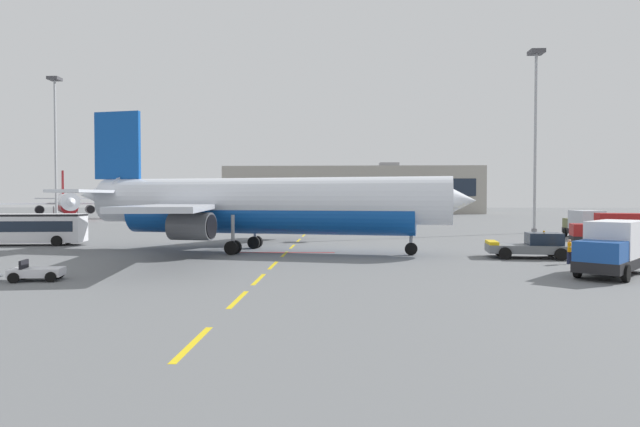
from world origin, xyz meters
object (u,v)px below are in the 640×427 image
Objects in this scene: airliner_foreground at (260,205)px; fuel_service_truck at (584,224)px; airliner_mid_left at (66,203)px; apron_light_mast_far at (536,119)px; ground_power_truck at (616,230)px; ground_crew_worker at (569,250)px; pushback_tug at (532,246)px; apron_shuttle_bus at (18,227)px; apron_light_mast_near at (55,133)px; catering_truck at (614,247)px.

airliner_foreground is 4.82× the size of fuel_service_truck.
apron_light_mast_far reaches higher than airliner_mid_left.
airliner_mid_left is 3.94× the size of ground_power_truck.
airliner_mid_left is 102.55m from ground_crew_worker.
apron_light_mast_far is (-2.27, 8.74, 13.08)m from fuel_service_truck.
pushback_tug is 23.84m from fuel_service_truck.
fuel_service_truck is (58.10, 11.21, -0.10)m from apron_shuttle_bus.
ground_crew_worker is 0.07× the size of apron_light_mast_near.
apron_light_mast_far is (31.78, 24.91, 10.78)m from airliner_foreground.
ground_power_truck is (55.66, -0.43, -0.10)m from apron_shuttle_bus.
airliner_foreground is 5.49× the size of pushback_tug.
apron_shuttle_bus is 47.98m from ground_crew_worker.
airliner_mid_left is 65.02m from apron_shuttle_bus.
apron_light_mast_far reaches higher than fuel_service_truck.
ground_power_truck reaches higher than ground_crew_worker.
apron_shuttle_bus is 59.17m from fuel_service_truck.
pushback_tug is 33.64m from apron_light_mast_far.
fuel_service_truck reaches higher than ground_crew_worker.
ground_power_truck is (10.53, 8.36, 0.74)m from pushback_tug.
apron_light_mast_near reaches higher than pushback_tug.
catering_truck is 19.29m from ground_power_truck.
apron_light_mast_far is at bearing 19.66° from apron_shuttle_bus.
apron_shuttle_bus is at bearing -169.08° from fuel_service_truck.
apron_light_mast_far is (9.47, 32.28, 13.77)m from ground_crew_worker.
airliner_foreground reaches higher than airliner_mid_left.
pushback_tug is 0.27× the size of apron_light_mast_far.
catering_truck is (73.92, -76.49, -1.88)m from airliner_mid_left.
catering_truck is 30.89m from fuel_service_truck.
apron_light_mast_near is at bearing 142.88° from ground_crew_worker.
ground_power_truck is (31.60, 4.53, -2.30)m from airliner_foreground.
airliner_mid_left is 106.39m from catering_truck.
airliner_mid_left is at bearing 115.42° from apron_light_mast_near.
apron_light_mast_near is (-73.77, 23.41, 13.44)m from fuel_service_truck.
airliner_foreground is 23.68m from ground_crew_worker.
fuel_service_truck is (12.97, 20.00, 0.74)m from pushback_tug.
apron_light_mast_far reaches higher than ground_crew_worker.
apron_light_mast_near reaches higher than ground_crew_worker.
airliner_mid_left is 17.19× the size of ground_crew_worker.
ground_power_truck reaches higher than pushback_tug.
apron_light_mast_far is at bearing -25.17° from airliner_mid_left.
catering_truck is 0.29× the size of apron_light_mast_far.
pushback_tug is 0.86× the size of ground_power_truck.
catering_truck is at bearing -45.98° from airliner_mid_left.
ground_power_truck is at bearing 8.16° from airliner_foreground.
pushback_tug is 0.22× the size of airliner_mid_left.
pushback_tug is at bearing -110.42° from apron_light_mast_far.
apron_light_mast_far is (0.17, 20.38, 13.08)m from ground_power_truck.
apron_light_mast_far is at bearing 73.65° from ground_crew_worker.
airliner_mid_left is 4.23× the size of catering_truck.
apron_shuttle_bus is at bearing -65.64° from apron_light_mast_near.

